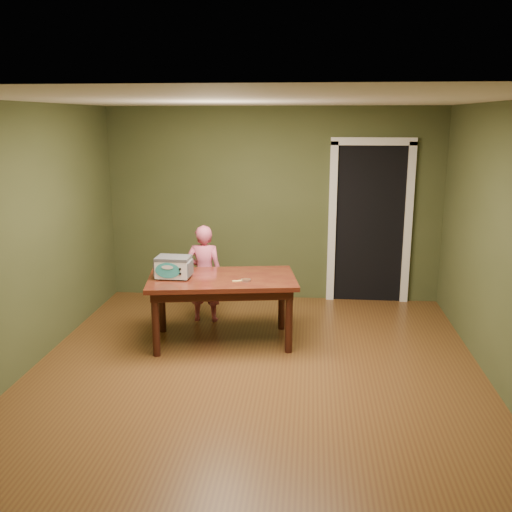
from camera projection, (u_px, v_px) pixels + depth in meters
The scene contains 8 objects.
floor at pixel (255, 374), 5.59m from camera, with size 5.00×5.00×0.00m, color brown.
room_shell at pixel (255, 201), 5.18m from camera, with size 4.52×5.02×2.61m.
doorway at pixel (368, 221), 7.90m from camera, with size 1.10×0.66×2.25m.
dining_table at pixel (222, 286), 6.26m from camera, with size 1.72×1.15×0.75m.
toy_oven at pixel (173, 266), 6.17m from camera, with size 0.39×0.28×0.24m.
baking_pan at pixel (246, 280), 6.08m from camera, with size 0.10×0.10×0.02m.
spatula at pixel (241, 281), 6.08m from camera, with size 0.18×0.03×0.01m, color #FFE26E.
child at pixel (204, 274), 6.94m from camera, with size 0.44×0.29×1.20m, color #C9526F.
Camera 1 is at (0.51, -5.13, 2.45)m, focal length 40.00 mm.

